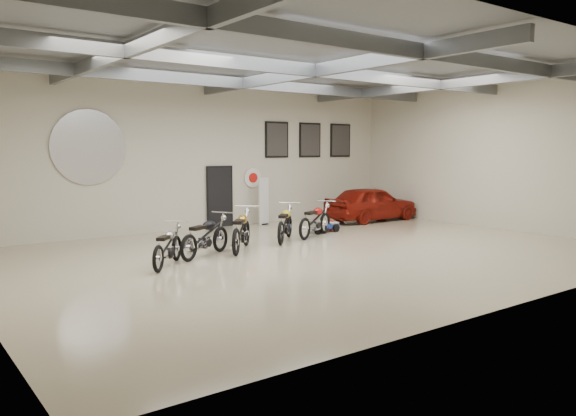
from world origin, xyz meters
TOP-DOWN VIEW (x-y plane):
  - floor at (0.00, 0.00)m, footprint 16.00×12.00m
  - ceiling at (0.00, 0.00)m, footprint 16.00×12.00m
  - back_wall at (0.00, 6.00)m, footprint 16.00×0.02m
  - right_wall at (8.00, 0.00)m, footprint 0.02×12.00m
  - ceiling_beams at (0.00, 0.00)m, footprint 15.80×11.80m
  - door at (0.50, 5.95)m, footprint 0.92×0.08m
  - logo_plaque at (-4.00, 5.95)m, footprint 2.30×0.06m
  - poster_left at (3.00, 5.96)m, footprint 1.05×0.08m
  - poster_mid at (4.60, 5.96)m, footprint 1.05×0.08m
  - poster_right at (6.20, 5.96)m, footprint 1.05×0.08m
  - oil_sign at (1.90, 5.95)m, footprint 0.72×0.10m
  - banner_stand at (2.08, 5.50)m, footprint 0.51×0.29m
  - motorcycle_silver at (-3.86, 0.73)m, footprint 1.75×1.83m
  - motorcycle_black at (-2.58, 1.28)m, footprint 2.16×1.60m
  - motorcycle_gold at (-1.38, 1.47)m, footprint 2.01×2.12m
  - motorcycle_yellow at (0.51, 2.03)m, footprint 1.99×1.97m
  - motorcycle_red at (1.77, 2.16)m, footprint 2.19×1.50m
  - go_kart at (2.65, 2.79)m, footprint 1.56×0.80m
  - vintage_car at (6.00, 3.93)m, footprint 1.64×3.95m

SIDE VIEW (x-z plane):
  - floor at x=0.00m, z-range -0.01..0.01m
  - go_kart at x=2.65m, z-range 0.00..0.55m
  - motorcycle_silver at x=-3.86m, z-range 0.00..1.00m
  - motorcycle_black at x=-2.58m, z-range 0.00..1.10m
  - motorcycle_red at x=1.77m, z-range 0.00..1.10m
  - motorcycle_yellow at x=0.51m, z-range 0.00..1.11m
  - motorcycle_gold at x=-1.38m, z-range 0.00..1.16m
  - vintage_car at x=6.00m, z-range 0.00..1.34m
  - banner_stand at x=2.08m, z-range 0.00..1.77m
  - door at x=0.50m, z-range 0.00..2.10m
  - oil_sign at x=1.90m, z-range 1.34..2.06m
  - back_wall at x=0.00m, z-range 0.00..5.00m
  - right_wall at x=8.00m, z-range 0.00..5.00m
  - logo_plaque at x=-4.00m, z-range 2.22..3.38m
  - poster_left at x=3.00m, z-range 2.42..3.78m
  - poster_mid at x=4.60m, z-range 2.42..3.78m
  - poster_right at x=6.20m, z-range 2.42..3.78m
  - ceiling_beams at x=0.00m, z-range 4.59..4.91m
  - ceiling at x=0.00m, z-range 5.00..5.00m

